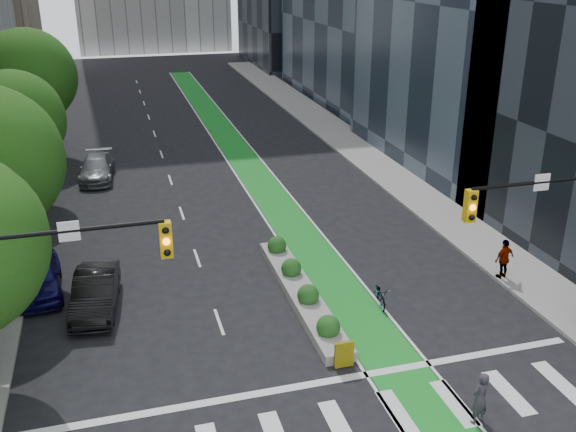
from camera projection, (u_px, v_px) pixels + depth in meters
ground at (328, 406)px, 20.71m from camera, size 160.00×160.00×0.00m
sidewalk_left at (18, 187)px, 39.99m from camera, size 3.60×90.00×0.15m
sidewalk_right at (370, 157)px, 45.92m from camera, size 3.60×90.00×0.15m
bike_lane_paint at (235, 148)px, 48.19m from camera, size 2.20×70.00×0.01m
tree_midfar at (14, 121)px, 35.68m from camera, size 5.60×5.60×7.76m
tree_far at (28, 77)px, 44.31m from camera, size 6.60×6.60×9.00m
signal_left at (19, 307)px, 17.13m from camera, size 6.14×0.51×7.20m
signal_right at (572, 235)px, 21.49m from camera, size 5.82×0.51×7.20m
median_planter at (301, 289)px, 27.14m from camera, size 1.20×10.26×1.10m
bicycle at (380, 295)px, 26.55m from camera, size 0.88×1.75×0.88m
cyclist at (480, 398)px, 19.64m from camera, size 0.76×0.61×1.81m
parked_car_left_near at (38, 276)px, 27.39m from camera, size 2.23×4.79×1.59m
parked_car_left_mid at (95, 293)px, 26.06m from camera, size 2.11×4.81×1.54m
parked_car_left_far at (97, 168)px, 41.37m from camera, size 2.44×5.16×1.45m
pedestrian_far at (504, 259)px, 28.30m from camera, size 1.14×0.69×1.82m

